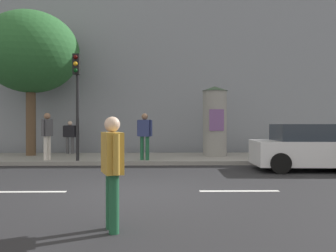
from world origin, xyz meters
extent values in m
plane|color=#232326|center=(0.00, 0.00, 0.00)|extent=(80.00, 80.00, 0.00)
cube|color=gray|center=(0.00, 7.00, 0.07)|extent=(36.00, 4.00, 0.15)
cube|color=silver|center=(-2.40, 0.00, 0.00)|extent=(1.80, 0.16, 0.01)
cube|color=silver|center=(2.40, 0.00, 0.00)|extent=(1.80, 0.16, 0.01)
cube|color=gray|center=(0.00, 12.00, 4.16)|extent=(36.00, 5.00, 8.33)
cylinder|color=black|center=(-2.49, 5.35, 1.75)|extent=(0.12, 0.12, 3.20)
cube|color=black|center=(-2.49, 5.17, 3.73)|extent=(0.24, 0.24, 0.75)
sphere|color=#390605|center=(-2.49, 5.04, 3.96)|extent=(0.16, 0.16, 0.16)
sphere|color=#F2A519|center=(-2.49, 5.04, 3.72)|extent=(0.16, 0.16, 0.16)
sphere|color=#07330F|center=(-2.49, 5.04, 3.48)|extent=(0.16, 0.16, 0.16)
cylinder|color=gray|center=(2.94, 7.25, 1.55)|extent=(1.02, 1.02, 2.79)
cone|color=#334C33|center=(2.94, 7.25, 3.04)|extent=(1.12, 1.12, 0.20)
cube|color=#724C84|center=(2.94, 6.73, 1.69)|extent=(0.61, 0.02, 0.90)
cylinder|color=brown|center=(-5.04, 7.58, 1.52)|extent=(0.41, 0.41, 2.73)
ellipsoid|color=#28602D|center=(-5.04, 7.58, 4.65)|extent=(4.15, 4.15, 3.53)
cylinder|color=#1E5938|center=(-0.02, -3.07, 0.41)|extent=(0.14, 0.14, 0.82)
cylinder|color=#1E5938|center=(-0.10, -2.83, 0.41)|extent=(0.14, 0.14, 0.82)
cube|color=#B78C33|center=(-0.06, -2.95, 1.11)|extent=(0.39, 0.55, 0.58)
cylinder|color=#B78C33|center=(0.03, -3.23, 1.11)|extent=(0.09, 0.09, 0.55)
cylinder|color=#B78C33|center=(-0.16, -2.67, 1.11)|extent=(0.09, 0.09, 0.55)
sphere|color=beige|center=(-0.06, -2.95, 1.51)|extent=(0.22, 0.22, 0.22)
cylinder|color=silver|center=(-3.68, 5.72, 0.60)|extent=(0.14, 0.14, 0.91)
cylinder|color=silver|center=(-3.75, 5.54, 0.60)|extent=(0.14, 0.14, 0.91)
cube|color=#4C4C51|center=(-3.71, 5.63, 1.38)|extent=(0.37, 0.45, 0.64)
cylinder|color=#4C4C51|center=(-3.62, 5.86, 1.38)|extent=(0.09, 0.09, 0.61)
cylinder|color=#4C4C51|center=(-3.80, 5.41, 1.38)|extent=(0.09, 0.09, 0.61)
sphere|color=#8C664C|center=(-3.71, 5.63, 1.82)|extent=(0.25, 0.25, 0.25)
cylinder|color=#1E5938|center=(0.11, 5.47, 0.60)|extent=(0.14, 0.14, 0.90)
cylinder|color=#1E5938|center=(-0.10, 5.55, 0.60)|extent=(0.14, 0.14, 0.90)
cube|color=navy|center=(0.01, 5.51, 1.36)|extent=(0.50, 0.38, 0.63)
cylinder|color=navy|center=(0.25, 5.42, 1.36)|extent=(0.09, 0.09, 0.60)
cylinder|color=navy|center=(-0.24, 5.61, 1.36)|extent=(0.09, 0.09, 0.60)
sphere|color=#8C664C|center=(0.01, 5.51, 1.80)|extent=(0.24, 0.24, 0.24)
cylinder|color=#4C4C51|center=(-3.45, 8.45, 0.53)|extent=(0.14, 0.14, 0.76)
cylinder|color=#4C4C51|center=(-3.69, 8.48, 0.53)|extent=(0.14, 0.14, 0.76)
cube|color=black|center=(-3.57, 8.47, 1.18)|extent=(0.52, 0.29, 0.54)
cylinder|color=black|center=(-3.28, 8.43, 1.18)|extent=(0.09, 0.09, 0.51)
cylinder|color=black|center=(-3.86, 8.50, 1.18)|extent=(0.09, 0.09, 0.51)
sphere|color=beige|center=(-3.57, 8.47, 1.56)|extent=(0.21, 0.21, 0.21)
cube|color=silver|center=(5.74, 3.55, 0.58)|extent=(4.17, 2.00, 0.79)
cube|color=#262D38|center=(5.54, 3.56, 1.24)|extent=(2.36, 1.74, 0.54)
cylinder|color=black|center=(4.27, 2.77, 0.32)|extent=(0.65, 0.25, 0.64)
cylinder|color=black|center=(4.35, 4.48, 0.32)|extent=(0.65, 0.25, 0.64)
cylinder|color=black|center=(6.60, 4.25, 0.32)|extent=(0.65, 0.25, 0.64)
camera|label=1|loc=(0.63, -7.99, 1.52)|focal=38.02mm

